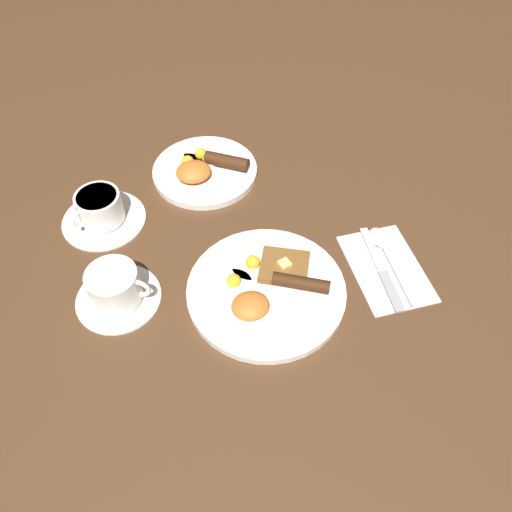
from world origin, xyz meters
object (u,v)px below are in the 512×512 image
object	(u,v)px
knife	(383,272)
breakfast_plate_far	(204,169)
spoon	(383,245)
breakfast_plate_near	(266,289)
teacup_near	(116,289)
teacup_far	(101,211)

from	to	relation	value
knife	breakfast_plate_far	bearing A→B (deg)	40.24
breakfast_plate_far	spoon	bearing A→B (deg)	-45.96
knife	spoon	size ratio (longest dim) A/B	1.05
breakfast_plate_far	knife	xyz separation A→B (m)	(0.26, -0.36, -0.01)
breakfast_plate_near	teacup_near	size ratio (longest dim) A/B	1.88
teacup_near	spoon	distance (m)	0.50
breakfast_plate_far	teacup_far	bearing A→B (deg)	-159.35
teacup_near	breakfast_plate_near	bearing A→B (deg)	-12.29
breakfast_plate_near	teacup_near	xyz separation A→B (m)	(-0.25, 0.06, 0.02)
teacup_near	teacup_far	world-z (taller)	teacup_near
breakfast_plate_near	teacup_far	distance (m)	0.37
teacup_far	breakfast_plate_far	bearing A→B (deg)	20.65
breakfast_plate_far	knife	bearing A→B (deg)	-53.98
teacup_far	spoon	size ratio (longest dim) A/B	0.88
breakfast_plate_far	knife	world-z (taller)	breakfast_plate_far
teacup_far	spoon	distance (m)	0.55
breakfast_plate_far	teacup_near	world-z (taller)	teacup_near
teacup_near	knife	bearing A→B (deg)	-8.86
teacup_far	knife	xyz separation A→B (m)	(0.48, -0.27, -0.02)
teacup_far	spoon	bearing A→B (deg)	-22.65
teacup_near	spoon	size ratio (longest dim) A/B	0.80
breakfast_plate_far	teacup_near	size ratio (longest dim) A/B	1.51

